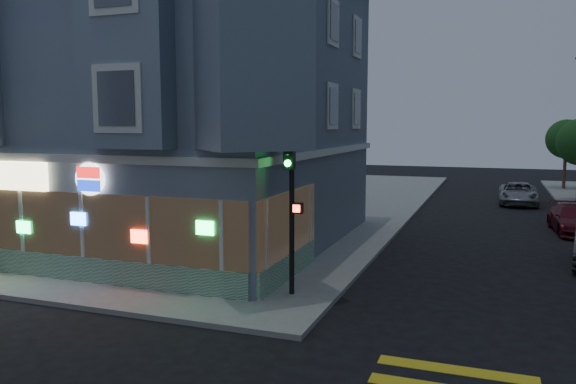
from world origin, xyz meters
The scene contains 7 objects.
ground centered at (0.00, 0.00, 0.00)m, with size 120.00×120.00×0.00m, color black.
sidewalk_nw centered at (-13.50, 23.00, 0.07)m, with size 33.00×42.00×0.15m, color gray.
corner_building centered at (-6.00, 10.98, 5.82)m, with size 14.60×14.60×11.40m.
street_tree_far centered at (12.20, 38.00, 3.94)m, with size 3.00×3.00×5.30m.
parked_car_c centered at (10.67, 18.90, 0.65)m, with size 1.82×4.47×1.30m, color maroon.
parked_car_d centered at (8.60, 28.36, 0.69)m, with size 2.30×4.99×1.39m, color #8F9498.
traffic_signal centered at (1.71, 4.88, 3.29)m, with size 0.54×0.52×4.64m.
Camera 1 is at (7.05, -9.90, 5.03)m, focal length 35.00 mm.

